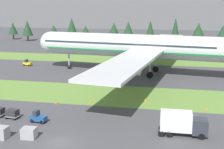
% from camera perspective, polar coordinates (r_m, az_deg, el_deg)
% --- Properties ---
extents(ground_plane, '(400.00, 400.00, 0.00)m').
position_cam_1_polar(ground_plane, '(44.28, -9.62, -12.30)').
color(ground_plane, '#47474C').
extents(grass_strip_near, '(320.00, 15.25, 0.01)m').
position_cam_1_polar(grass_strip_near, '(65.72, -2.18, -3.67)').
color(grass_strip_near, olive).
rests_on(grass_strip_near, ground).
extents(grass_strip_far, '(320.00, 15.25, 0.01)m').
position_cam_1_polar(grass_strip_far, '(106.44, 3.19, 2.72)').
color(grass_strip_far, olive).
rests_on(grass_strip_far, ground).
extents(airliner, '(63.68, 78.58, 21.57)m').
position_cam_1_polar(airliner, '(83.25, 6.21, 5.21)').
color(airliner, silver).
rests_on(airliner, ground).
extents(baggage_tug, '(2.77, 1.68, 1.97)m').
position_cam_1_polar(baggage_tug, '(51.73, -13.51, -7.73)').
color(baggage_tug, '#1E4C8E').
rests_on(baggage_tug, ground).
extents(cargo_dolly_lead, '(2.40, 1.82, 1.55)m').
position_cam_1_polar(cargo_dolly_lead, '(54.53, -17.96, -6.82)').
color(cargo_dolly_lead, '#A3A3A8').
rests_on(cargo_dolly_lead, ground).
extents(catering_truck, '(6.99, 2.42, 3.58)m').
position_cam_1_polar(catering_truck, '(46.26, 12.89, -8.69)').
color(catering_truck, '#2D333D').
rests_on(catering_truck, ground).
extents(pushback_tractor, '(2.75, 1.64, 1.97)m').
position_cam_1_polar(pushback_tractor, '(99.61, -15.41, 2.05)').
color(pushback_tractor, yellow).
rests_on(pushback_tractor, ground).
extents(ground_crew_marshaller, '(0.56, 0.36, 1.74)m').
position_cam_1_polar(ground_crew_marshaller, '(48.47, 10.73, -8.85)').
color(ground_crew_marshaller, black).
rests_on(ground_crew_marshaller, ground).
extents(uld_container_0, '(2.10, 1.73, 1.72)m').
position_cam_1_polar(uld_container_0, '(47.36, -19.86, -10.07)').
color(uld_container_0, '#A3A3A8').
rests_on(uld_container_0, ground).
extents(uld_container_2, '(2.08, 1.70, 1.55)m').
position_cam_1_polar(uld_container_2, '(46.24, -15.11, -10.41)').
color(uld_container_2, '#A3A3A8').
rests_on(uld_container_2, ground).
extents(taxiway_marker_0, '(0.44, 0.44, 0.59)m').
position_cam_1_polar(taxiway_marker_0, '(60.45, -10.27, -5.07)').
color(taxiway_marker_0, orange).
rests_on(taxiway_marker_0, ground).
extents(taxiway_marker_1, '(0.44, 0.44, 0.49)m').
position_cam_1_polar(taxiway_marker_1, '(61.58, 6.17, -4.65)').
color(taxiway_marker_1, orange).
rests_on(taxiway_marker_1, ground).
extents(taxiway_marker_2, '(0.44, 0.44, 0.64)m').
position_cam_1_polar(taxiway_marker_2, '(60.06, -4.04, -4.99)').
color(taxiway_marker_2, orange).
rests_on(taxiway_marker_2, ground).
extents(taxiway_marker_3, '(0.44, 0.44, 0.49)m').
position_cam_1_polar(taxiway_marker_3, '(58.83, 17.09, -6.01)').
color(taxiway_marker_3, orange).
rests_on(taxiway_marker_3, ground).
extents(distant_tree_line, '(146.30, 11.30, 12.51)m').
position_cam_1_polar(distant_tree_line, '(152.95, 7.19, 8.33)').
color(distant_tree_line, '#4C3823').
rests_on(distant_tree_line, ground).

